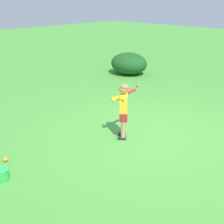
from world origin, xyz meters
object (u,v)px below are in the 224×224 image
object	(u,v)px
play_ball_center_lawn	(137,86)
play_ball_far_left	(6,159)
child_batter	(123,106)
toy_bucket	(2,174)

from	to	relation	value
play_ball_center_lawn	play_ball_far_left	size ratio (longest dim) A/B	0.89
child_batter	play_ball_far_left	xyz separation A→B (m)	(-2.04, 0.80, -0.61)
play_ball_far_left	play_ball_center_lawn	bearing A→B (deg)	13.26
child_batter	play_ball_center_lawn	xyz separation A→B (m)	(2.81, 1.94, -0.61)
child_batter	play_ball_center_lawn	world-z (taller)	child_batter
play_ball_center_lawn	play_ball_far_left	bearing A→B (deg)	-166.74
toy_bucket	play_ball_far_left	bearing A→B (deg)	58.05
child_batter	toy_bucket	xyz separation A→B (m)	(-2.33, 0.34, -0.55)
play_ball_center_lawn	toy_bucket	distance (m)	5.39
play_ball_center_lawn	play_ball_far_left	xyz separation A→B (m)	(-4.85, -1.14, 0.00)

